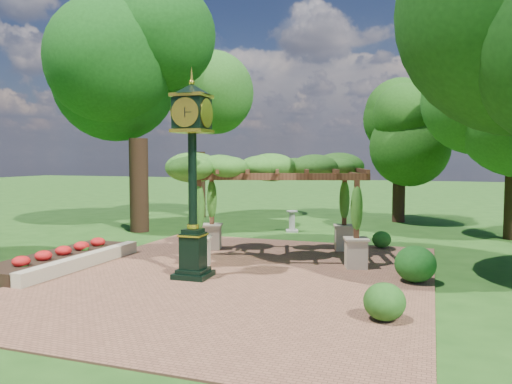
% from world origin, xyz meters
% --- Properties ---
extents(ground, '(120.00, 120.00, 0.00)m').
position_xyz_m(ground, '(0.00, 0.00, 0.00)').
color(ground, '#1E4714').
rests_on(ground, ground).
extents(brick_plaza, '(10.00, 12.00, 0.04)m').
position_xyz_m(brick_plaza, '(0.00, 1.00, 0.02)').
color(brick_plaza, brown).
rests_on(brick_plaza, ground).
extents(border_wall, '(0.35, 5.00, 0.40)m').
position_xyz_m(border_wall, '(-4.60, 0.50, 0.20)').
color(border_wall, '#C6B793').
rests_on(border_wall, ground).
extents(flower_bed, '(1.50, 5.00, 0.36)m').
position_xyz_m(flower_bed, '(-5.50, 0.50, 0.18)').
color(flower_bed, red).
rests_on(flower_bed, ground).
extents(pedestal_clock, '(1.05, 1.05, 5.19)m').
position_xyz_m(pedestal_clock, '(-1.05, 0.47, 3.10)').
color(pedestal_clock, black).
rests_on(pedestal_clock, brick_plaza).
extents(pergola, '(6.00, 4.66, 3.32)m').
position_xyz_m(pergola, '(0.28, 3.73, 2.73)').
color(pergola, '#C6B493').
rests_on(pergola, brick_plaza).
extents(sundial, '(0.64, 0.64, 0.91)m').
position_xyz_m(sundial, '(-0.80, 9.44, 0.40)').
color(sundial, '#999991').
rests_on(sundial, ground).
extents(shrub_front, '(1.03, 1.03, 0.74)m').
position_xyz_m(shrub_front, '(4.05, -1.44, 0.41)').
color(shrub_front, '#205016').
rests_on(shrub_front, brick_plaza).
extents(shrub_mid, '(1.35, 1.35, 0.93)m').
position_xyz_m(shrub_mid, '(4.52, 1.89, 0.51)').
color(shrub_mid, '#174C15').
rests_on(shrub_mid, brick_plaza).
extents(shrub_back, '(0.76, 0.76, 0.59)m').
position_xyz_m(shrub_back, '(3.25, 6.55, 0.33)').
color(shrub_back, '#1F5D1A').
rests_on(shrub_back, brick_plaza).
extents(tree_west_near, '(5.01, 5.01, 10.39)m').
position_xyz_m(tree_west_near, '(-7.07, 7.30, 7.12)').
color(tree_west_near, '#362215').
rests_on(tree_west_near, ground).
extents(tree_west_far, '(4.09, 4.09, 9.06)m').
position_xyz_m(tree_west_far, '(-6.95, 12.88, 6.19)').
color(tree_west_far, '#302013').
rests_on(tree_west_far, ground).
extents(tree_north, '(3.61, 3.61, 6.60)m').
position_xyz_m(tree_north, '(3.33, 14.38, 4.52)').
color(tree_north, '#331D14').
rests_on(tree_north, ground).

